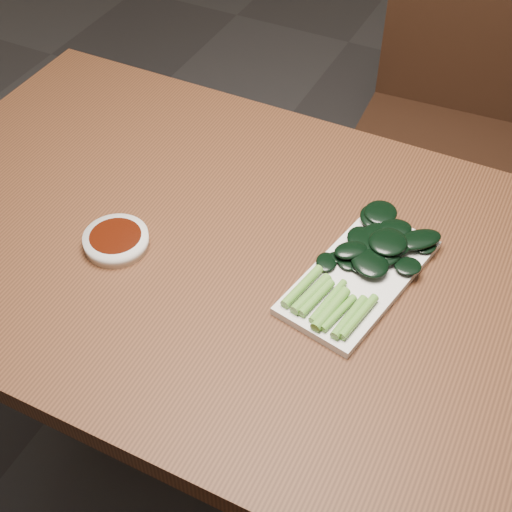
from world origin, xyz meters
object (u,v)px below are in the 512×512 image
(serving_plate, at_px, (359,277))
(chair_far, at_px, (448,121))
(table, at_px, (265,285))
(gai_lan, at_px, (373,252))
(sauce_bowl, at_px, (116,240))

(serving_plate, bearing_deg, chair_far, 93.28)
(serving_plate, bearing_deg, table, -172.18)
(table, bearing_deg, gai_lan, 21.67)
(table, relative_size, serving_plate, 4.51)
(chair_far, height_order, sauce_bowl, chair_far)
(sauce_bowl, bearing_deg, chair_far, 70.84)
(serving_plate, relative_size, gai_lan, 1.00)
(chair_far, distance_m, sauce_bowl, 1.08)
(table, xyz_separation_m, gai_lan, (0.16, 0.06, 0.10))
(gai_lan, bearing_deg, table, -158.33)
(sauce_bowl, bearing_deg, table, 20.47)
(gai_lan, bearing_deg, sauce_bowl, -159.03)
(chair_far, bearing_deg, serving_plate, -90.29)
(table, relative_size, gai_lan, 4.50)
(chair_far, relative_size, serving_plate, 2.87)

